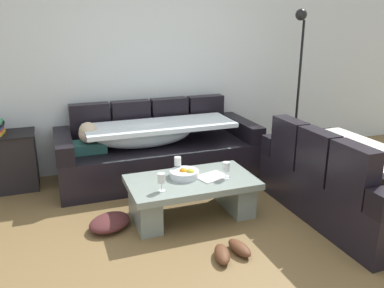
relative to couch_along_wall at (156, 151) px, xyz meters
The scene contains 14 objects.
ground_plane 1.66m from the couch_along_wall, 87.26° to the right, with size 14.00×14.00×0.00m, color brown.
back_wall 1.15m from the couch_along_wall, 81.61° to the left, with size 9.00×0.10×2.70m, color silver.
couch_along_wall is the anchor object (origin of this frame).
couch_near_window 2.13m from the couch_along_wall, 47.31° to the right, with size 0.92×1.71×0.88m.
coffee_table 1.09m from the couch_along_wall, 87.14° to the right, with size 1.20×0.68×0.38m.
fruit_bowl 1.03m from the couch_along_wall, 89.63° to the right, with size 0.28×0.28×0.10m.
wine_glass_near_left 1.29m from the couch_along_wall, 102.88° to the right, with size 0.07×0.07×0.17m.
wine_glass_near_right 1.25m from the couch_along_wall, 72.97° to the right, with size 0.07×0.07×0.17m.
wine_glass_far_back 0.91m from the couch_along_wall, 91.21° to the right, with size 0.07×0.07×0.17m.
open_magazine 1.14m from the couch_along_wall, 77.12° to the right, with size 0.28×0.21×0.01m, color white.
side_cabinet 1.70m from the couch_along_wall, behind, with size 0.72×0.44×0.64m.
floor_lamp 2.07m from the couch_along_wall, ahead, with size 0.33×0.31×1.95m.
pair_of_shoes 1.87m from the couch_along_wall, 86.48° to the right, with size 0.34×0.32×0.09m.
crumpled_garment 1.32m from the couch_along_wall, 124.48° to the right, with size 0.40×0.32×0.12m, color #4C2323.
Camera 1 is at (-1.20, -2.68, 1.81)m, focal length 36.67 mm.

